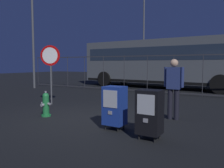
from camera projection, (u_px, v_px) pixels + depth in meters
The scene contains 11 objects.
ground_plane at pixel (81, 118), 6.76m from camera, with size 60.00×60.00×0.00m, color black.
fire_hydrant at pixel (46, 105), 6.97m from camera, with size 0.33×0.31×0.75m.
newspaper_box_primary at pixel (150, 112), 4.82m from camera, with size 0.48×0.42×1.02m.
newspaper_box_secondary at pixel (115, 105), 5.56m from camera, with size 0.48×0.42×1.02m.
stop_sign at pixel (50, 62), 8.90m from camera, with size 0.71×0.31×2.23m.
pedestrian at pixel (174, 85), 6.53m from camera, with size 0.55×0.22×1.67m.
fence_barrier at pixel (160, 74), 12.12m from camera, with size 18.03×0.04×2.00m.
bus_near at pixel (163, 61), 15.10m from camera, with size 10.63×3.29×3.00m.
bus_far at pixel (162, 62), 19.97m from camera, with size 10.67×3.47×3.00m.
street_light_far_left at pixel (144, 26), 21.10m from camera, with size 0.32×0.32×8.50m.
street_light_far_right at pixel (33, 29), 14.76m from camera, with size 0.32×0.32×6.34m.
Camera 1 is at (4.22, -5.23, 1.55)m, focal length 38.15 mm.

